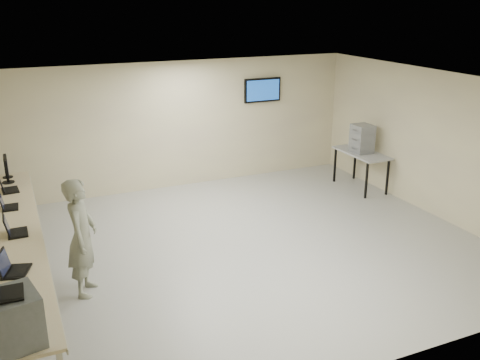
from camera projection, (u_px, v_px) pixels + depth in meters
name	position (u px, v px, depth m)	size (l,w,h in m)	color
room	(245.00, 167.00, 8.83)	(8.01, 7.01, 2.81)	#A9A9A2
workbench	(15.00, 239.00, 7.59)	(0.76, 6.00, 0.90)	beige
equipment_box	(14.00, 319.00, 5.10)	(0.45, 0.52, 0.54)	slate
laptop_on_box	(4.00, 289.00, 4.97)	(0.27, 0.33, 0.25)	black
laptop_0	(15.00, 305.00, 5.70)	(0.32, 0.37, 0.27)	black
laptop_1	(11.00, 268.00, 6.46)	(0.42, 0.45, 0.30)	black
laptop_2	(13.00, 230.00, 7.53)	(0.30, 0.37, 0.29)	black
laptop_3	(6.00, 205.00, 8.46)	(0.28, 0.34, 0.26)	black
laptop_4	(6.00, 187.00, 9.20)	(0.33, 0.39, 0.29)	black
monitor_near	(6.00, 168.00, 9.57)	(0.21, 0.48, 0.48)	black
monitor_far	(6.00, 165.00, 9.86)	(0.18, 0.41, 0.41)	black
soldier	(82.00, 237.00, 7.53)	(0.63, 0.42, 1.74)	#636956
side_table	(362.00, 155.00, 11.81)	(0.65, 1.40, 0.84)	#979797
storage_bins	(362.00, 139.00, 11.68)	(0.39, 0.43, 0.62)	gray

